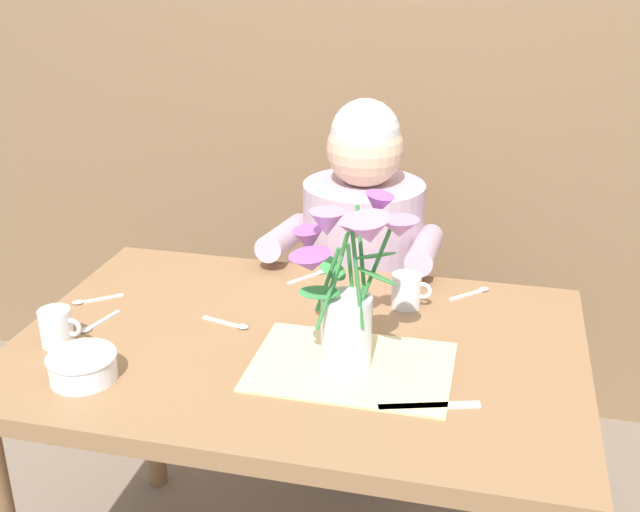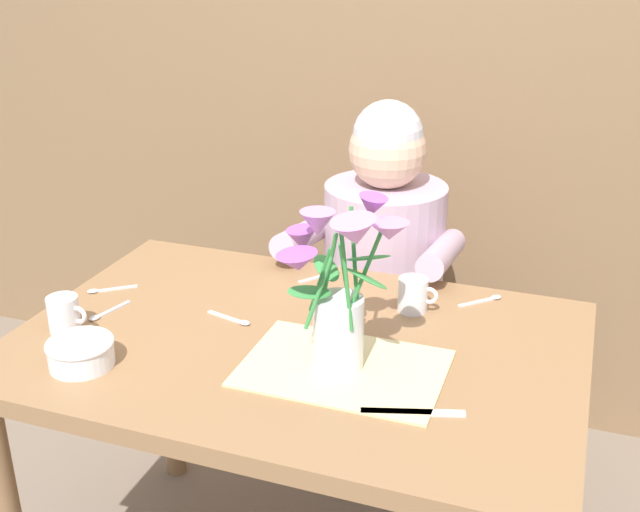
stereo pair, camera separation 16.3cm
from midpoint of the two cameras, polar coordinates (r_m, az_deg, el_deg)
wood_panel_backdrop at (r=2.50m, az=2.78°, el=15.93°), size 4.00×0.10×2.50m
dining_table at (r=1.72m, az=-4.32°, el=-9.11°), size 1.20×0.80×0.74m
seated_person at (r=2.28m, az=1.00°, el=-2.89°), size 0.45×0.47×1.14m
striped_placemat at (r=1.57m, az=-0.67°, el=-8.16°), size 0.40×0.28×0.00m
flower_vase at (r=1.48m, az=-1.04°, el=-2.20°), size 0.27×0.27×0.36m
ceramic_bowl at (r=1.62m, az=-19.79°, el=-7.60°), size 0.14×0.14×0.06m
dinner_knife at (r=1.46m, az=4.80°, el=-10.98°), size 0.19×0.07×0.00m
ceramic_mug at (r=1.75m, az=-21.24°, el=-4.94°), size 0.09×0.07×0.08m
coffee_cup at (r=1.80m, az=3.82°, el=-2.60°), size 0.09×0.07×0.08m
spoon_0 at (r=1.94m, az=-18.83°, el=-3.15°), size 0.10×0.09×0.01m
spoon_1 at (r=1.97m, az=-2.88°, el=-1.44°), size 0.08×0.10×0.01m
spoon_2 at (r=1.82m, az=-18.65°, el=-4.86°), size 0.04×0.12×0.01m
spoon_3 at (r=1.75m, az=-9.08°, el=-5.02°), size 0.12×0.04×0.01m
spoon_4 at (r=1.90m, az=8.92°, el=-2.66°), size 0.10×0.09×0.01m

